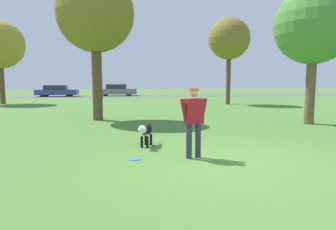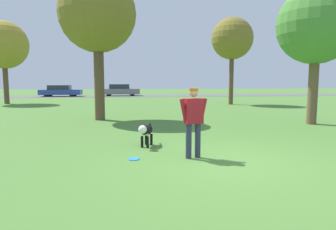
{
  "view_description": "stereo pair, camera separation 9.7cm",
  "coord_description": "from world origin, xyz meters",
  "px_view_note": "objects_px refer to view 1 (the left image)",
  "views": [
    {
      "loc": [
        -2.17,
        -5.87,
        1.71
      ],
      "look_at": [
        -1.07,
        1.21,
        0.9
      ],
      "focal_mm": 32.0,
      "sensor_mm": 36.0,
      "label": 1
    },
    {
      "loc": [
        -2.08,
        -5.89,
        1.71
      ],
      "look_at": [
        -1.07,
        1.21,
        0.9
      ],
      "focal_mm": 32.0,
      "sensor_mm": 36.0,
      "label": 2
    }
  ],
  "objects_px": {
    "parked_car_grey": "(117,90)",
    "tree_near_right": "(314,26)",
    "tree_near_left": "(95,14)",
    "parked_car_blue": "(57,91)",
    "frisbee": "(134,159)",
    "tree_far_left": "(0,45)",
    "dog": "(146,131)",
    "tree_far_right": "(229,39)",
    "person": "(194,117)"
  },
  "relations": [
    {
      "from": "tree_near_left",
      "to": "tree_far_right",
      "type": "bearing_deg",
      "value": 41.11
    },
    {
      "from": "dog",
      "to": "parked_car_grey",
      "type": "xyz_separation_m",
      "value": [
        -1.11,
        27.54,
        0.25
      ]
    },
    {
      "from": "dog",
      "to": "parked_car_grey",
      "type": "distance_m",
      "value": 27.57
    },
    {
      "from": "tree_far_left",
      "to": "person",
      "type": "bearing_deg",
      "value": -59.64
    },
    {
      "from": "frisbee",
      "to": "parked_car_grey",
      "type": "xyz_separation_m",
      "value": [
        -0.75,
        28.8,
        0.65
      ]
    },
    {
      "from": "tree_near_left",
      "to": "parked_car_blue",
      "type": "relative_size",
      "value": 1.39
    },
    {
      "from": "tree_near_left",
      "to": "parked_car_grey",
      "type": "xyz_separation_m",
      "value": [
        0.54,
        21.77,
        -3.88
      ]
    },
    {
      "from": "tree_far_left",
      "to": "parked_car_grey",
      "type": "bearing_deg",
      "value": 53.29
    },
    {
      "from": "tree_far_left",
      "to": "tree_near_left",
      "type": "bearing_deg",
      "value": -53.82
    },
    {
      "from": "tree_far_right",
      "to": "tree_near_right",
      "type": "distance_m",
      "value": 10.3
    },
    {
      "from": "tree_near_left",
      "to": "parked_car_blue",
      "type": "bearing_deg",
      "value": 105.83
    },
    {
      "from": "tree_near_right",
      "to": "tree_near_left",
      "type": "distance_m",
      "value": 8.9
    },
    {
      "from": "tree_near_left",
      "to": "parked_car_blue",
      "type": "height_order",
      "value": "tree_near_left"
    },
    {
      "from": "person",
      "to": "parked_car_blue",
      "type": "bearing_deg",
      "value": 95.51
    },
    {
      "from": "parked_car_grey",
      "to": "tree_far_right",
      "type": "bearing_deg",
      "value": -60.58
    },
    {
      "from": "frisbee",
      "to": "tree_far_right",
      "type": "bearing_deg",
      "value": 62.88
    },
    {
      "from": "dog",
      "to": "tree_near_right",
      "type": "distance_m",
      "value": 8.33
    },
    {
      "from": "dog",
      "to": "tree_far_left",
      "type": "relative_size",
      "value": 0.16
    },
    {
      "from": "dog",
      "to": "frisbee",
      "type": "xyz_separation_m",
      "value": [
        -0.36,
        -1.26,
        -0.4
      ]
    },
    {
      "from": "tree_near_left",
      "to": "tree_far_left",
      "type": "bearing_deg",
      "value": 126.18
    },
    {
      "from": "tree_far_left",
      "to": "parked_car_blue",
      "type": "bearing_deg",
      "value": 80.76
    },
    {
      "from": "frisbee",
      "to": "tree_far_right",
      "type": "xyz_separation_m",
      "value": [
        7.56,
        14.75,
        4.73
      ]
    },
    {
      "from": "person",
      "to": "frisbee",
      "type": "relative_size",
      "value": 6.17
    },
    {
      "from": "parked_car_blue",
      "to": "tree_far_left",
      "type": "bearing_deg",
      "value": -97.91
    },
    {
      "from": "tree_near_left",
      "to": "parked_car_blue",
      "type": "distance_m",
      "value": 22.48
    },
    {
      "from": "person",
      "to": "tree_far_left",
      "type": "bearing_deg",
      "value": 108.93
    },
    {
      "from": "tree_near_left",
      "to": "parked_car_grey",
      "type": "distance_m",
      "value": 22.12
    },
    {
      "from": "person",
      "to": "dog",
      "type": "distance_m",
      "value": 1.71
    },
    {
      "from": "dog",
      "to": "tree_far_right",
      "type": "xyz_separation_m",
      "value": [
        7.2,
        13.49,
        4.33
      ]
    },
    {
      "from": "frisbee",
      "to": "tree_far_left",
      "type": "xyz_separation_m",
      "value": [
        -9.06,
        17.66,
        4.36
      ]
    },
    {
      "from": "person",
      "to": "parked_car_blue",
      "type": "height_order",
      "value": "person"
    },
    {
      "from": "frisbee",
      "to": "tree_near_right",
      "type": "bearing_deg",
      "value": 31.95
    },
    {
      "from": "parked_car_grey",
      "to": "tree_near_right",
      "type": "bearing_deg",
      "value": -73.02
    },
    {
      "from": "tree_near_right",
      "to": "tree_far_left",
      "type": "xyz_separation_m",
      "value": [
        -16.28,
        13.16,
        0.52
      ]
    },
    {
      "from": "tree_far_right",
      "to": "tree_near_right",
      "type": "relative_size",
      "value": 1.17
    },
    {
      "from": "person",
      "to": "tree_near_right",
      "type": "xyz_separation_m",
      "value": [
        5.9,
        4.56,
        2.93
      ]
    },
    {
      "from": "person",
      "to": "parked_car_blue",
      "type": "relative_size",
      "value": 0.35
    },
    {
      "from": "parked_car_blue",
      "to": "dog",
      "type": "bearing_deg",
      "value": -72.83
    },
    {
      "from": "parked_car_blue",
      "to": "frisbee",
      "type": "bearing_deg",
      "value": -74.18
    },
    {
      "from": "person",
      "to": "tree_near_left",
      "type": "height_order",
      "value": "tree_near_left"
    },
    {
      "from": "frisbee",
      "to": "tree_near_left",
      "type": "distance_m",
      "value": 8.47
    },
    {
      "from": "dog",
      "to": "parked_car_grey",
      "type": "bearing_deg",
      "value": -157.22
    },
    {
      "from": "tree_far_right",
      "to": "tree_far_left",
      "type": "bearing_deg",
      "value": 170.08
    },
    {
      "from": "tree_far_right",
      "to": "parked_car_blue",
      "type": "height_order",
      "value": "tree_far_right"
    },
    {
      "from": "person",
      "to": "tree_far_left",
      "type": "relative_size",
      "value": 0.25
    },
    {
      "from": "person",
      "to": "tree_near_left",
      "type": "relative_size",
      "value": 0.25
    },
    {
      "from": "dog",
      "to": "tree_far_right",
      "type": "height_order",
      "value": "tree_far_right"
    },
    {
      "from": "person",
      "to": "tree_near_left",
      "type": "bearing_deg",
      "value": 98.76
    },
    {
      "from": "tree_far_right",
      "to": "parked_car_blue",
      "type": "distance_m",
      "value": 20.56
    },
    {
      "from": "tree_far_right",
      "to": "parked_car_grey",
      "type": "height_order",
      "value": "tree_far_right"
    }
  ]
}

